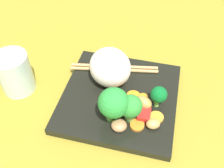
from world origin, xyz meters
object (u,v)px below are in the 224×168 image
object	(u,v)px
broccoli_floret_2	(130,107)
drinking_glass	(15,73)
chopstick_pair	(114,68)
rice_mound	(110,67)
carrot_slice_5	(113,102)
square_plate	(120,97)

from	to	relation	value
broccoli_floret_2	drinking_glass	size ratio (longest dim) A/B	0.71
chopstick_pair	drinking_glass	size ratio (longest dim) A/B	2.20
rice_mound	carrot_slice_5	size ratio (longest dim) A/B	3.14
carrot_slice_5	square_plate	bearing A→B (deg)	-113.74
rice_mound	chopstick_pair	size ratio (longest dim) A/B	0.47
broccoli_floret_2	chopstick_pair	distance (cm)	15.10
rice_mound	chopstick_pair	xyz separation A→B (cm)	(-0.16, -3.75, -3.76)
rice_mound	drinking_glass	bearing A→B (deg)	13.56
square_plate	chopstick_pair	distance (cm)	8.15
broccoli_floret_2	chopstick_pair	xyz separation A→B (cm)	(5.82, -13.46, -3.62)
square_plate	carrot_slice_5	distance (cm)	2.79
square_plate	broccoli_floret_2	size ratio (longest dim) A/B	3.66
rice_mound	carrot_slice_5	bearing A→B (deg)	107.12
rice_mound	broccoli_floret_2	size ratio (longest dim) A/B	1.44
chopstick_pair	broccoli_floret_2	bearing A→B (deg)	104.96
square_plate	drinking_glass	world-z (taller)	drinking_glass
rice_mound	chopstick_pair	distance (cm)	5.31
rice_mound	broccoli_floret_2	world-z (taller)	rice_mound
carrot_slice_5	drinking_glass	bearing A→B (deg)	-3.32
rice_mound	broccoli_floret_2	bearing A→B (deg)	121.66
carrot_slice_5	chopstick_pair	xyz separation A→B (cm)	(1.74, -9.91, 0.12)
broccoli_floret_2	chopstick_pair	bearing A→B (deg)	-66.59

